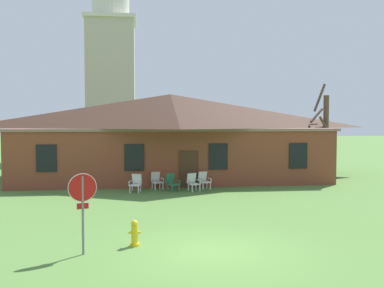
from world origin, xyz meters
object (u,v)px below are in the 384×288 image
(lawn_chair_near_door, at_px, (157,180))
(fire_hydrant, at_px, (135,234))
(stop_sign, at_px, (83,198))
(lawn_chair_right_end, at_px, (204,180))
(lawn_chair_by_porch, at_px, (136,183))
(lawn_chair_middle, at_px, (193,182))
(lawn_chair_left_end, at_px, (172,182))

(lawn_chair_near_door, height_order, fire_hydrant, lawn_chair_near_door)
(stop_sign, xyz_separation_m, lawn_chair_right_end, (5.16, 11.55, -1.12))
(lawn_chair_near_door, distance_m, fire_hydrant, 11.14)
(lawn_chair_by_porch, bearing_deg, lawn_chair_near_door, 38.68)
(lawn_chair_middle, distance_m, fire_hydrant, 10.63)
(lawn_chair_left_end, bearing_deg, lawn_chair_near_door, 134.09)
(fire_hydrant, bearing_deg, lawn_chair_near_door, 84.40)
(lawn_chair_left_end, bearing_deg, stop_sign, -106.89)
(lawn_chair_near_door, xyz_separation_m, lawn_chair_right_end, (2.64, -0.21, 0.00))
(lawn_chair_middle, height_order, fire_hydrant, lawn_chair_middle)
(lawn_chair_by_porch, relative_size, lawn_chair_near_door, 1.00)
(fire_hydrant, bearing_deg, lawn_chair_left_end, 79.56)
(lawn_chair_right_end, height_order, fire_hydrant, lawn_chair_right_end)
(lawn_chair_by_porch, xyz_separation_m, lawn_chair_middle, (3.08, 0.01, 0.00))
(lawn_chair_near_door, bearing_deg, stop_sign, -102.08)
(lawn_chair_by_porch, height_order, lawn_chair_middle, same)
(fire_hydrant, bearing_deg, lawn_chair_middle, 73.45)
(lawn_chair_by_porch, xyz_separation_m, fire_hydrant, (0.05, -10.18, -0.12))
(stop_sign, bearing_deg, lawn_chair_near_door, 77.92)
(lawn_chair_left_end, relative_size, fire_hydrant, 1.21)
(stop_sign, relative_size, lawn_chair_by_porch, 2.40)
(lawn_chair_middle, relative_size, lawn_chair_right_end, 1.00)
(lawn_chair_by_porch, relative_size, fire_hydrant, 1.21)
(lawn_chair_left_end, height_order, fire_hydrant, lawn_chair_left_end)
(stop_sign, xyz_separation_m, lawn_chair_left_end, (3.32, 10.93, -1.12))
(lawn_chair_near_door, bearing_deg, lawn_chair_middle, -25.03)
(stop_sign, height_order, fire_hydrant, stop_sign)
(lawn_chair_left_end, distance_m, lawn_chair_middle, 1.14)
(lawn_chair_right_end, relative_size, fire_hydrant, 1.21)
(lawn_chair_near_door, xyz_separation_m, fire_hydrant, (-1.09, -11.09, -0.12))
(stop_sign, distance_m, lawn_chair_near_door, 12.08)
(lawn_chair_by_porch, xyz_separation_m, lawn_chair_left_end, (1.94, 0.08, 0.00))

